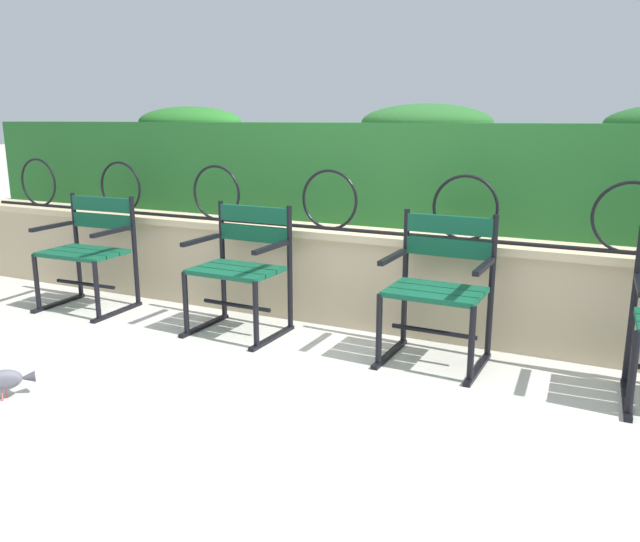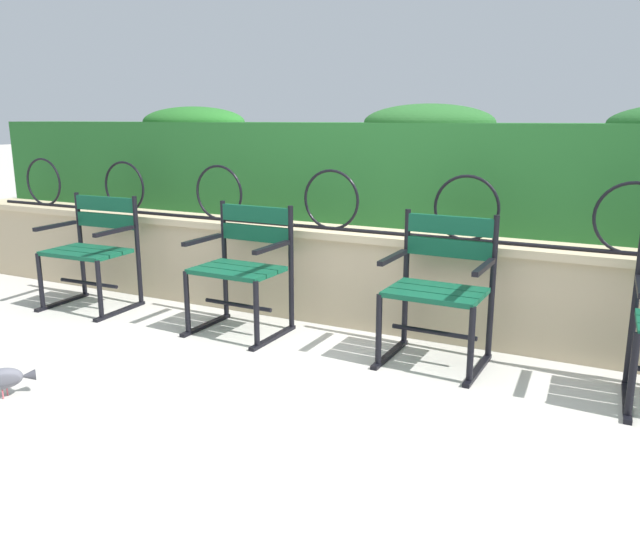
# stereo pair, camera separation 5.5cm
# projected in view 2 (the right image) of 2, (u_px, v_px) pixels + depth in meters

# --- Properties ---
(ground_plane) EXTENTS (60.00, 60.00, 0.00)m
(ground_plane) POSITION_uv_depth(u_px,v_px,m) (310.00, 367.00, 3.76)
(ground_plane) COLOR #BCB7AD
(stone_wall) EXTENTS (7.70, 0.41, 0.66)m
(stone_wall) POSITION_uv_depth(u_px,v_px,m) (370.00, 277.00, 4.48)
(stone_wall) COLOR tan
(stone_wall) RESTS_ON ground
(iron_arch_fence) EXTENTS (7.15, 0.02, 0.42)m
(iron_arch_fence) POSITION_uv_depth(u_px,v_px,m) (336.00, 204.00, 4.39)
(iron_arch_fence) COLOR black
(iron_arch_fence) RESTS_ON stone_wall
(hedge_row) EXTENTS (7.54, 0.54, 0.86)m
(hedge_row) POSITION_uv_depth(u_px,v_px,m) (397.00, 168.00, 4.68)
(hedge_row) COLOR #236028
(hedge_row) RESTS_ON stone_wall
(park_chair_leftmost) EXTENTS (0.64, 0.54, 0.85)m
(park_chair_leftmost) POSITION_uv_depth(u_px,v_px,m) (93.00, 247.00, 4.88)
(park_chair_leftmost) COLOR #0F4C33
(park_chair_leftmost) RESTS_ON ground
(park_chair_centre_left) EXTENTS (0.61, 0.54, 0.86)m
(park_chair_centre_left) POSITION_uv_depth(u_px,v_px,m) (243.00, 264.00, 4.31)
(park_chair_centre_left) COLOR #0F4C33
(park_chair_centre_left) RESTS_ON ground
(park_chair_centre_right) EXTENTS (0.59, 0.53, 0.88)m
(park_chair_centre_right) POSITION_uv_depth(u_px,v_px,m) (440.00, 285.00, 3.76)
(park_chair_centre_right) COLOR #0F4C33
(park_chair_centre_right) RESTS_ON ground
(pigeon_near_chairs) EXTENTS (0.22, 0.25, 0.22)m
(pigeon_near_chairs) POSITION_uv_depth(u_px,v_px,m) (4.00, 377.00, 3.32)
(pigeon_near_chairs) COLOR #5B5B66
(pigeon_near_chairs) RESTS_ON ground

